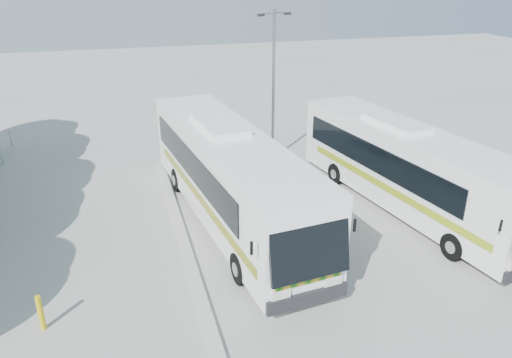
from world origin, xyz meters
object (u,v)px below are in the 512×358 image
object	(u,v)px
lamppost	(273,81)
bollard	(41,313)
coach_adjacent	(408,167)
coach_main	(230,175)

from	to	relation	value
lamppost	bollard	world-z (taller)	lamppost
lamppost	coach_adjacent	bearing A→B (deg)	-78.92
lamppost	bollard	bearing A→B (deg)	-148.50
bollard	coach_adjacent	bearing A→B (deg)	15.82
coach_adjacent	lamppost	distance (m)	8.21
coach_adjacent	bollard	xyz separation A→B (m)	(-13.78, -3.91, -1.29)
coach_adjacent	bollard	world-z (taller)	coach_adjacent
coach_main	lamppost	xyz separation A→B (m)	(3.71, 6.12, 2.17)
coach_main	lamppost	bearing A→B (deg)	51.83
coach_adjacent	lamppost	bearing A→B (deg)	107.31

